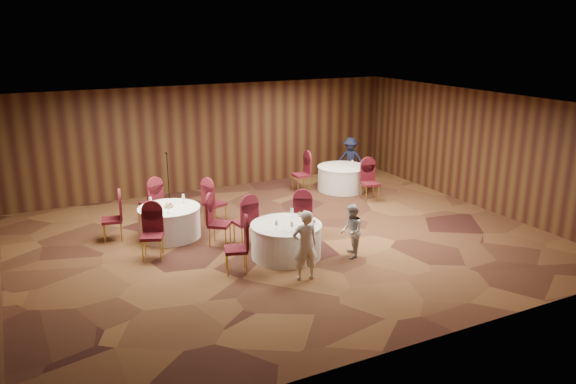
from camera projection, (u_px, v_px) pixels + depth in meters
name	position (u px, v px, depth m)	size (l,w,h in m)	color
ground	(284.00, 240.00, 13.26)	(12.00, 12.00, 0.00)	black
room_shell	(284.00, 159.00, 12.70)	(12.00, 12.00, 12.00)	silver
table_main	(286.00, 240.00, 12.21)	(1.55, 1.55, 0.74)	silver
table_left	(170.00, 222.00, 13.35)	(1.47, 1.47, 0.74)	silver
table_right	(342.00, 178.00, 17.22)	(1.53, 1.53, 0.74)	silver
chairs_main	(263.00, 228.00, 12.58)	(2.89, 2.04, 1.00)	#430D1C
chairs_left	(170.00, 216.00, 13.36)	(3.22, 3.04, 1.00)	#430D1C
chairs_right	(335.00, 179.00, 16.65)	(1.89, 2.36, 1.00)	#430D1C
tabletop_main	(298.00, 220.00, 12.07)	(1.03, 1.05, 0.22)	silver
tabletop_left	(168.00, 204.00, 13.23)	(0.85, 0.78, 0.22)	silver
tabletop_right	(352.00, 162.00, 16.98)	(0.08, 0.08, 0.22)	silver
mic_stand	(169.00, 190.00, 15.70)	(0.24, 0.24, 1.52)	black
woman_a	(305.00, 245.00, 11.01)	(0.52, 0.34, 1.44)	silver
woman_b	(351.00, 231.00, 12.13)	(0.58, 0.45, 1.18)	#A0A1A5
man_c	(350.00, 159.00, 18.26)	(0.91, 0.52, 1.41)	black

